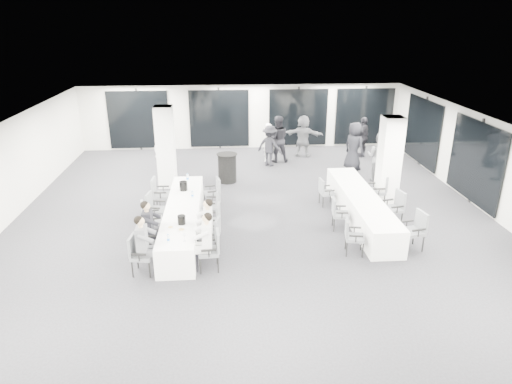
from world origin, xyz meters
TOP-DOWN VIEW (x-y plane):
  - room at (0.89, 1.11)m, footprint 14.04×16.04m
  - column_left at (-2.80, 3.20)m, footprint 0.60×0.60m
  - column_right at (4.20, 1.00)m, footprint 0.60×0.60m
  - banquet_table_main at (-1.99, -0.53)m, footprint 0.90×5.00m
  - banquet_table_side at (3.11, -0.02)m, footprint 0.90×5.00m
  - cocktail_table at (-0.73, 3.49)m, footprint 0.74×0.74m
  - chair_main_left_near at (-2.82, -2.63)m, footprint 0.53×0.58m
  - chair_main_left_second at (-2.82, -1.79)m, footprint 0.57×0.60m
  - chair_main_left_mid at (-2.83, -0.86)m, footprint 0.63×0.66m
  - chair_main_left_fourth at (-2.82, -0.02)m, footprint 0.57×0.60m
  - chair_main_left_far at (-2.83, 1.07)m, footprint 0.54×0.60m
  - chair_main_right_near at (-1.15, -2.57)m, footprint 0.52×0.57m
  - chair_main_right_second at (-1.16, -1.76)m, footprint 0.56×0.59m
  - chair_main_right_mid at (-1.15, -0.95)m, footprint 0.54×0.59m
  - chair_main_right_fourth at (-1.15, 0.20)m, footprint 0.54×0.58m
  - chair_main_right_far at (-1.16, 1.18)m, footprint 0.56×0.59m
  - chair_side_left_near at (2.28, -2.06)m, footprint 0.54×0.58m
  - chair_side_left_mid at (2.28, -0.64)m, footprint 0.51×0.55m
  - chair_side_left_far at (2.28, 1.08)m, footprint 0.48×0.52m
  - chair_side_right_near at (3.94, -1.93)m, footprint 0.59×0.63m
  - chair_side_right_mid at (3.94, -0.47)m, footprint 0.59×0.63m
  - chair_side_right_far at (3.95, 0.91)m, footprint 0.52×0.58m
  - seated_guest_a at (-2.65, -2.64)m, footprint 0.50×0.38m
  - seated_guest_b at (-2.65, -1.77)m, footprint 0.50×0.38m
  - seated_guest_c at (-1.32, -2.58)m, footprint 0.50×0.38m
  - seated_guest_d at (-1.32, -1.74)m, footprint 0.50×0.38m
  - standing_guest_a at (1.01, 5.82)m, footprint 0.82×0.77m
  - standing_guest_b at (1.33, 5.79)m, footprint 1.06×0.68m
  - standing_guest_c at (0.97, 5.26)m, footprint 1.32×1.15m
  - standing_guest_d at (4.99, 6.24)m, footprint 1.18×1.29m
  - standing_guest_e at (4.13, 4.56)m, footprint 1.05×1.18m
  - standing_guest_f at (2.49, 6.45)m, footprint 1.96×1.22m
  - standing_guest_g at (-3.14, 4.73)m, footprint 0.94×0.87m
  - standing_guest_h at (4.65, 3.19)m, footprint 1.13×1.09m
  - ice_bucket_near at (-1.91, -1.64)m, footprint 0.20×0.20m
  - ice_bucket_far at (-2.04, 0.73)m, footprint 0.24×0.24m
  - water_bottle_a at (-2.13, -2.62)m, footprint 0.06×0.06m
  - water_bottle_b at (-1.74, 0.08)m, footprint 0.06×0.06m
  - water_bottle_c at (-1.98, 1.51)m, footprint 0.07×0.07m
  - plate_a at (-2.17, -1.84)m, footprint 0.18×0.18m
  - plate_b at (-1.89, -1.98)m, footprint 0.22×0.22m
  - plate_c at (-1.93, -1.20)m, footprint 0.19×0.19m
  - wine_glass at (-1.77, -2.58)m, footprint 0.08×0.08m

SIDE VIEW (x-z plane):
  - banquet_table_main at x=-1.99m, z-range 0.00..0.75m
  - banquet_table_side at x=3.11m, z-range 0.00..0.75m
  - chair_side_left_far at x=2.28m, z-range 0.06..0.92m
  - chair_side_left_mid at x=2.28m, z-range 0.06..0.97m
  - cocktail_table at x=-0.73m, z-range 0.01..1.04m
  - chair_side_left_near at x=2.28m, z-range 0.06..0.98m
  - chair_main_right_far at x=-1.16m, z-range 0.07..1.00m
  - chair_main_right_second at x=-1.16m, z-range 0.07..1.01m
  - chair_main_left_near at x=-2.82m, z-range 0.07..1.01m
  - chair_main_right_fourth at x=-1.15m, z-range 0.07..1.01m
  - chair_main_left_second at x=-2.82m, z-range 0.07..1.02m
  - chair_main_right_mid at x=-1.15m, z-range 0.07..1.03m
  - chair_main_left_fourth at x=-2.82m, z-range 0.07..1.03m
  - chair_main_right_near at x=-1.15m, z-range 0.07..1.03m
  - chair_side_right_mid at x=3.94m, z-range 0.07..1.08m
  - chair_side_right_near at x=3.94m, z-range 0.07..1.08m
  - chair_side_right_far at x=3.95m, z-range 0.07..1.09m
  - chair_main_left_far at x=-2.83m, z-range 0.07..1.09m
  - chair_main_left_mid at x=-2.83m, z-range 0.07..1.11m
  - plate_b at x=-1.89m, z-range 0.75..0.78m
  - plate_c at x=-1.93m, z-range 0.75..0.78m
  - plate_a at x=-2.17m, z-range 0.75..0.78m
  - seated_guest_a at x=-2.65m, z-range 0.09..1.53m
  - seated_guest_b at x=-2.65m, z-range 0.09..1.53m
  - seated_guest_c at x=-1.32m, z-range 0.09..1.53m
  - seated_guest_d at x=-1.32m, z-range 0.09..1.53m
  - water_bottle_a at x=-2.13m, z-range 0.75..0.95m
  - water_bottle_b at x=-1.74m, z-range 0.75..0.95m
  - ice_bucket_near at x=-1.91m, z-range 0.75..0.97m
  - water_bottle_c at x=-1.98m, z-range 0.75..0.98m
  - ice_bucket_far at x=-2.04m, z-range 0.75..1.02m
  - standing_guest_a at x=1.01m, z-range 0.00..1.78m
  - wine_glass at x=-1.77m, z-range 0.80..1.00m
  - standing_guest_c at x=0.97m, z-range 0.00..1.83m
  - standing_guest_d at x=4.99m, z-range 0.00..1.92m
  - standing_guest_f at x=2.49m, z-range 0.00..1.99m
  - standing_guest_h at x=4.65m, z-range 0.00..2.02m
  - standing_guest_g at x=-3.14m, z-range 0.00..2.06m
  - standing_guest_e at x=4.13m, z-range 0.00..2.09m
  - standing_guest_b at x=1.33m, z-range 0.00..2.13m
  - room at x=0.89m, z-range -0.03..2.81m
  - column_left at x=-2.80m, z-range 0.00..2.80m
  - column_right at x=4.20m, z-range 0.00..2.80m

